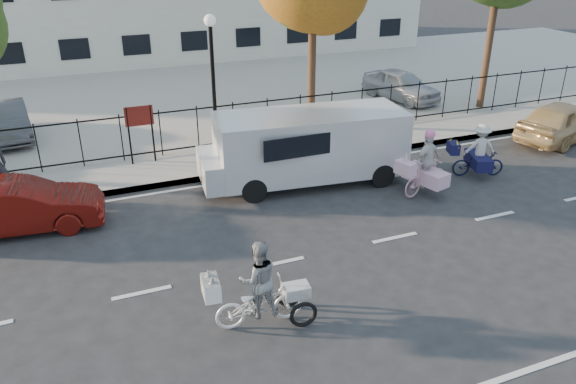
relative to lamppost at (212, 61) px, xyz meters
name	(u,v)px	position (x,y,z in m)	size (l,w,h in m)	color
ground	(279,263)	(-0.50, -6.80, -3.11)	(120.00, 120.00, 0.00)	#333334
road_markings	(279,263)	(-0.50, -6.80, -3.11)	(60.00, 9.52, 0.01)	silver
curb	(217,176)	(-0.50, -1.75, -3.04)	(60.00, 0.10, 0.15)	#A8A399
sidewalk	(208,164)	(-0.50, -0.70, -3.04)	(60.00, 2.20, 0.15)	#A8A399
parking_lot	(157,94)	(-0.50, 8.20, -3.04)	(60.00, 15.60, 0.15)	#A8A399
iron_fence	(198,128)	(-0.50, 0.40, -2.21)	(58.00, 0.06, 1.50)	black
building	(120,2)	(-0.50, 18.20, -0.11)	(34.00, 10.00, 6.00)	silver
lamppost	(212,61)	(0.00, 0.00, 0.00)	(0.36, 0.36, 4.33)	black
street_sign	(140,123)	(-2.35, 0.00, -1.70)	(0.85, 0.06, 1.80)	black
zebra_trike	(259,293)	(-1.59, -8.61, -2.44)	(2.03, 0.83, 1.73)	white
unicorn_bike	(425,170)	(4.57, -4.94, -2.41)	(1.92, 1.38, 1.89)	beige
bull_bike	(478,155)	(6.78, -4.45, -2.47)	(1.78, 1.26, 1.61)	black
white_van	(307,145)	(1.86, -2.98, -1.96)	(6.04, 2.56, 2.08)	silver
red_sedan	(20,207)	(-5.76, -3.00, -2.48)	(1.35, 3.86, 1.27)	#62100B
gold_sedan	(563,121)	(11.60, -3.00, -2.41)	(1.65, 4.10, 1.40)	tan
lot_car_c	(8,121)	(-6.27, 4.08, -2.36)	(1.27, 3.65, 1.20)	#484A4F
lot_car_d	(401,85)	(8.92, 3.15, -2.33)	(1.48, 3.69, 1.26)	#B1B3B9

